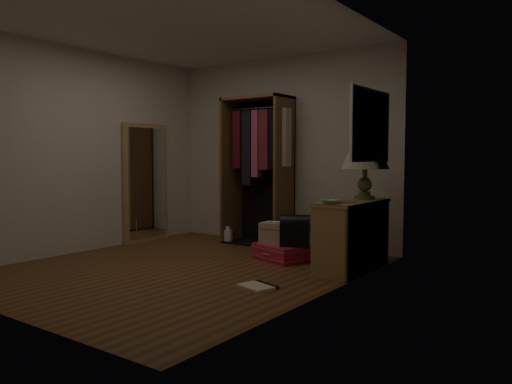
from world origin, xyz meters
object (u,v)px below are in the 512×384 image
train_case (277,233)px  white_jug (228,236)px  open_wardrobe (260,157)px  black_bag (296,230)px  floor_mirror (146,183)px  console_bookshelf (353,234)px  table_lamp (365,156)px  pink_suitcase (281,252)px

train_case → white_jug: train_case is taller
open_wardrobe → black_bag: (1.06, -0.78, -0.84)m
open_wardrobe → train_case: (0.77, -0.75, -0.90)m
floor_mirror → white_jug: size_ratio=7.46×
open_wardrobe → console_bookshelf: bearing=-22.5°
open_wardrobe → table_lamp: (1.76, -0.46, 0.01)m
pink_suitcase → open_wardrobe: bearing=154.9°
open_wardrobe → black_bag: 1.56m
open_wardrobe → black_bag: bearing=-36.3°
floor_mirror → white_jug: 1.42m
console_bookshelf → black_bag: (-0.70, -0.05, -0.01)m
open_wardrobe → floor_mirror: bearing=-152.5°
white_jug → console_bookshelf: bearing=-14.3°
table_lamp → white_jug: size_ratio=2.91×
open_wardrobe → pink_suitcase: open_wardrobe is taller
pink_suitcase → train_case: bearing=177.6°
pink_suitcase → white_jug: white_jug is taller
console_bookshelf → table_lamp: (0.00, 0.27, 0.84)m
table_lamp → floor_mirror: bearing=-174.5°
floor_mirror → pink_suitcase: floor_mirror is taller
train_case → table_lamp: size_ratio=0.60×
white_jug → open_wardrobe: bearing=21.4°
floor_mirror → table_lamp: bearing=5.5°
black_bag → table_lamp: table_lamp is taller
table_lamp → white_jug: table_lamp is taller
console_bookshelf → open_wardrobe: (-1.76, 0.73, 0.83)m
console_bookshelf → pink_suitcase: console_bookshelf is taller
console_bookshelf → pink_suitcase: bearing=-176.9°
pink_suitcase → white_jug: 1.44m
pink_suitcase → table_lamp: table_lamp is taller
train_case → table_lamp: bearing=9.7°
console_bookshelf → train_case: bearing=-179.1°
train_case → white_jug: 1.36m
white_jug → train_case: bearing=-25.4°
open_wardrobe → white_jug: bearing=-158.6°
open_wardrobe → white_jug: 1.22m
black_bag → white_jug: (-1.50, 0.61, -0.28)m
pink_suitcase → table_lamp: size_ratio=1.10×
open_wardrobe → pink_suitcase: 1.62m
train_case → black_bag: size_ratio=0.99×
console_bookshelf → white_jug: (-2.20, 0.56, -0.29)m
floor_mirror → table_lamp: (3.24, 0.31, 0.38)m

